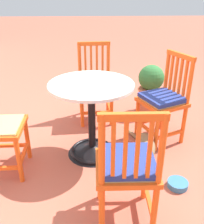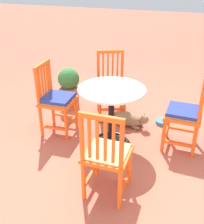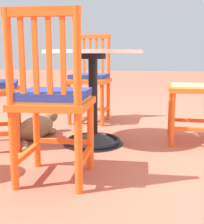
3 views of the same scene
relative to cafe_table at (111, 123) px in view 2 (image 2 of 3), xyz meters
name	(u,v)px [view 2 (image 2 of 3)]	position (x,y,z in m)	size (l,w,h in m)	color
ground_plane	(117,142)	(-0.07, -0.05, -0.28)	(24.00, 24.00, 0.00)	#AD5642
cafe_table	(111,123)	(0.00, 0.00, 0.00)	(0.76, 0.76, 0.73)	black
orange_chair_by_planter	(107,155)	(-0.22, 0.80, 0.15)	(0.41, 0.41, 0.91)	#EA5619
orange_chair_tucked_in	(185,114)	(-0.81, -0.22, 0.16)	(0.41, 0.41, 0.91)	#EA5619
orange_chair_at_corner	(111,86)	(0.25, -0.73, 0.16)	(0.53, 0.53, 0.91)	#EA5619
orange_chair_near_fence	(56,100)	(0.74, -0.05, 0.16)	(0.43, 0.43, 0.91)	#EA5619
tabby_cat	(129,119)	(-0.09, -0.50, -0.19)	(0.74, 0.27, 0.23)	brown
terracotta_planter	(69,87)	(0.92, -0.75, 0.04)	(0.32, 0.32, 0.62)	#B25B3D
pet_water_bowl	(162,122)	(-0.51, -0.70, -0.26)	(0.17, 0.17, 0.05)	teal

